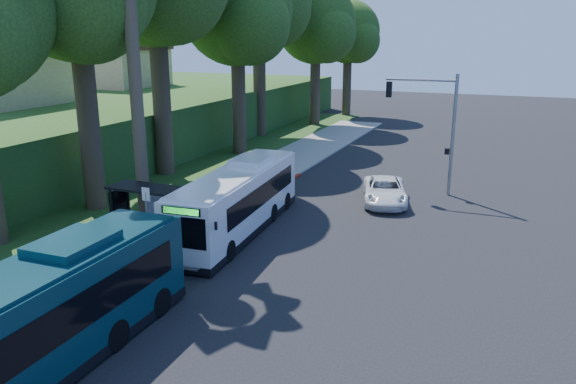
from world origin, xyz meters
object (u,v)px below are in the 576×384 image
at_px(white_bus, 238,199).
at_px(pickup, 385,191).
at_px(bus_shelter, 142,201).
at_px(teal_bus, 31,322).

bearing_deg(white_bus, pickup, 48.89).
bearing_deg(bus_shelter, teal_bus, -68.84).
xyz_separation_m(bus_shelter, white_bus, (3.54, 2.63, -0.22)).
bearing_deg(pickup, bus_shelter, -147.89).
relative_size(white_bus, teal_bus, 0.95).
bearing_deg(pickup, white_bus, -142.42).
bearing_deg(teal_bus, bus_shelter, 110.03).
height_order(teal_bus, pickup, teal_bus).
distance_m(teal_bus, pickup, 20.69).
height_order(white_bus, teal_bus, teal_bus).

